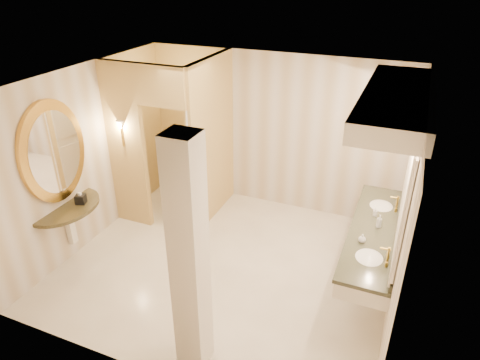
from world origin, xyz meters
name	(u,v)px	position (x,y,z in m)	size (l,w,h in m)	color
floor	(227,264)	(0.00, 0.00, 0.00)	(4.50, 4.50, 0.00)	white
ceiling	(223,82)	(0.00, 0.00, 2.70)	(4.50, 4.50, 0.00)	white
wall_back	(273,133)	(0.00, 2.00, 1.35)	(4.50, 0.02, 2.70)	beige
wall_front	(138,275)	(0.00, -2.00, 1.35)	(4.50, 0.02, 2.70)	beige
wall_left	(89,156)	(-2.25, 0.00, 1.35)	(0.02, 4.00, 2.70)	beige
wall_right	(405,218)	(2.25, 0.00, 1.35)	(0.02, 4.00, 2.70)	beige
toilet_closet	(186,142)	(-1.12, 0.97, 1.39)	(1.50, 1.55, 2.70)	#D7C071
wall_sconce	(121,126)	(-1.93, 0.43, 1.73)	(0.14, 0.14, 0.42)	#B7933A
vanity	(387,178)	(1.98, 0.40, 1.63)	(0.75, 2.56, 2.09)	white
console_shelf	(58,175)	(-2.21, -0.67, 1.35)	(1.10, 1.10, 2.00)	black
pillar	(189,261)	(0.35, -1.64, 1.35)	(0.31, 0.31, 2.70)	white
tissue_box	(81,199)	(-2.03, -0.53, 0.94)	(0.13, 0.13, 0.13)	black
toilet	(209,178)	(-1.11, 1.69, 0.42)	(0.47, 0.82, 0.83)	white
soap_bottle_a	(375,212)	(1.90, 0.73, 0.93)	(0.05, 0.05, 0.12)	beige
soap_bottle_b	(362,238)	(1.82, 0.04, 0.93)	(0.09, 0.09, 0.12)	silver
soap_bottle_c	(379,221)	(1.98, 0.46, 0.97)	(0.07, 0.07, 0.18)	#C6B28C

